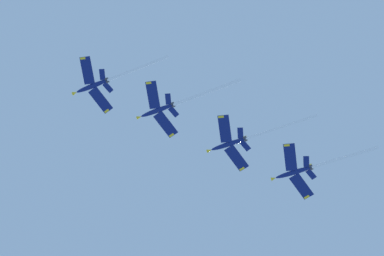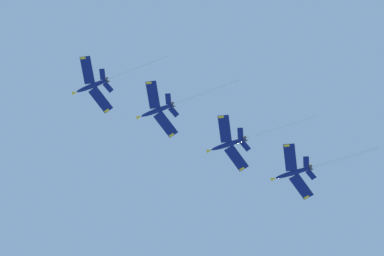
% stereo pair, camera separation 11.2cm
% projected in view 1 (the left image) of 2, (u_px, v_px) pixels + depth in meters
% --- Properties ---
extents(jet_lead, '(19.36, 33.15, 7.93)m').
position_uv_depth(jet_lead, '(105.00, 81.00, 161.02)').
color(jet_lead, navy).
extents(jet_second, '(19.68, 34.49, 8.51)m').
position_uv_depth(jet_second, '(175.00, 104.00, 159.21)').
color(jet_second, navy).
extents(jet_third, '(19.68, 34.42, 8.23)m').
position_uv_depth(jet_third, '(240.00, 140.00, 158.30)').
color(jet_third, navy).
extents(jet_fourth, '(19.37, 32.26, 8.41)m').
position_uv_depth(jet_fourth, '(309.00, 168.00, 156.39)').
color(jet_fourth, navy).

